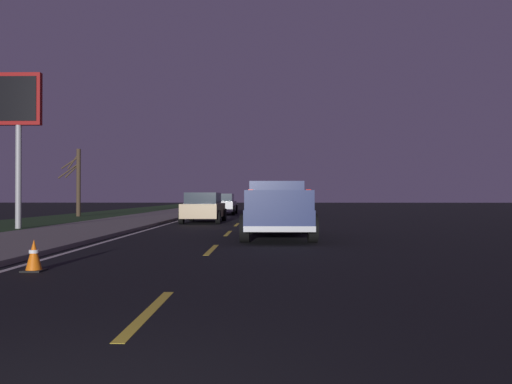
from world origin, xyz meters
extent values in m
plane|color=black|center=(27.00, 0.00, 0.00)|extent=(144.00, 144.00, 0.00)
cube|color=slate|center=(27.00, 5.70, 0.06)|extent=(108.00, 4.00, 0.12)
cube|color=#1E3819|center=(27.00, 10.70, 0.00)|extent=(108.00, 6.00, 0.01)
cube|color=yellow|center=(3.09, 0.00, 0.00)|extent=(2.40, 0.14, 0.01)
cube|color=yellow|center=(9.74, 0.00, 0.00)|extent=(2.40, 0.14, 0.01)
cube|color=yellow|center=(15.17, 0.00, 0.00)|extent=(2.40, 0.14, 0.01)
cube|color=yellow|center=(20.64, 0.00, 0.00)|extent=(2.40, 0.14, 0.01)
cube|color=yellow|center=(26.79, 0.00, 0.00)|extent=(2.40, 0.14, 0.01)
cube|color=yellow|center=(32.60, 0.00, 0.00)|extent=(2.40, 0.14, 0.01)
cube|color=yellow|center=(37.70, 0.00, 0.00)|extent=(2.40, 0.14, 0.01)
cube|color=yellow|center=(43.93, 0.00, 0.00)|extent=(2.40, 0.14, 0.01)
cube|color=yellow|center=(49.20, 0.00, 0.00)|extent=(2.40, 0.14, 0.01)
cube|color=yellow|center=(55.37, 0.00, 0.00)|extent=(2.40, 0.14, 0.01)
cube|color=yellow|center=(60.85, 0.00, 0.00)|extent=(2.40, 0.14, 0.01)
cube|color=yellow|center=(67.50, 0.00, 0.00)|extent=(2.40, 0.14, 0.01)
cube|color=yellow|center=(72.54, 0.00, 0.00)|extent=(2.40, 0.14, 0.01)
cube|color=yellow|center=(78.97, 0.00, 0.00)|extent=(2.40, 0.14, 0.01)
cube|color=silver|center=(27.00, 3.40, 0.00)|extent=(108.00, 0.14, 0.01)
cube|color=#141E4C|center=(13.55, -1.75, 0.67)|extent=(5.41, 2.02, 0.60)
cube|color=#141E4C|center=(14.74, -1.75, 1.42)|extent=(2.17, 1.85, 0.90)
cube|color=#1E2833|center=(13.69, -1.75, 1.47)|extent=(0.04, 1.44, 0.50)
cube|color=#141E4C|center=(12.47, -0.81, 1.25)|extent=(3.02, 0.09, 0.56)
cube|color=#141E4C|center=(12.48, -2.69, 1.25)|extent=(3.02, 0.09, 0.56)
cube|color=#141E4C|center=(10.89, -1.76, 1.25)|extent=(0.09, 1.88, 0.56)
cube|color=silver|center=(10.89, -1.76, 0.45)|extent=(0.13, 2.00, 0.16)
cube|color=red|center=(10.90, -0.96, 1.45)|extent=(0.06, 0.14, 0.20)
cube|color=red|center=(10.91, -2.56, 1.45)|extent=(0.06, 0.14, 0.20)
cylinder|color=black|center=(15.33, -0.74, 0.42)|extent=(0.84, 0.28, 0.84)
cylinder|color=black|center=(15.34, -2.74, 0.42)|extent=(0.84, 0.28, 0.84)
cylinder|color=black|center=(11.77, -0.76, 0.42)|extent=(0.84, 0.28, 0.84)
cylinder|color=black|center=(11.77, -2.76, 0.42)|extent=(0.84, 0.28, 0.84)
cube|color=#9E845B|center=(22.62, 1.83, 0.63)|extent=(4.42, 1.84, 0.70)
cube|color=#1E2833|center=(22.37, 1.83, 1.26)|extent=(2.48, 1.61, 0.56)
cylinder|color=black|center=(24.12, 2.71, 0.34)|extent=(0.68, 0.22, 0.68)
cylinder|color=black|center=(24.11, 0.91, 0.34)|extent=(0.68, 0.22, 0.68)
cylinder|color=black|center=(21.13, 2.74, 0.34)|extent=(0.68, 0.22, 0.68)
cylinder|color=black|center=(21.11, 0.94, 0.34)|extent=(0.68, 0.22, 0.68)
cube|color=red|center=(20.47, 1.85, 0.68)|extent=(0.09, 1.51, 0.10)
cube|color=#14592D|center=(27.34, -1.95, 0.63)|extent=(4.41, 1.83, 0.70)
cube|color=#1E2833|center=(27.09, -1.96, 1.26)|extent=(2.48, 1.60, 0.56)
cylinder|color=black|center=(28.83, -1.04, 0.34)|extent=(0.68, 0.22, 0.68)
cylinder|color=black|center=(28.85, -2.84, 0.34)|extent=(0.68, 0.22, 0.68)
cylinder|color=black|center=(25.84, -1.06, 0.34)|extent=(0.68, 0.22, 0.68)
cylinder|color=black|center=(25.85, -2.86, 0.34)|extent=(0.68, 0.22, 0.68)
cube|color=red|center=(25.19, -1.97, 0.68)|extent=(0.09, 1.51, 0.10)
cube|color=#B2B5BA|center=(33.51, 1.82, 0.63)|extent=(4.41, 1.82, 0.70)
cube|color=#1E2833|center=(33.26, 1.82, 1.26)|extent=(2.47, 1.59, 0.56)
cylinder|color=black|center=(35.01, 2.71, 0.34)|extent=(0.68, 0.22, 0.68)
cylinder|color=black|center=(35.00, 0.91, 0.34)|extent=(0.68, 0.22, 0.68)
cylinder|color=black|center=(32.02, 2.72, 0.34)|extent=(0.68, 0.22, 0.68)
cylinder|color=black|center=(32.01, 0.92, 0.34)|extent=(0.68, 0.22, 0.68)
cube|color=red|center=(31.36, 1.83, 0.68)|extent=(0.09, 1.51, 0.10)
cube|color=black|center=(36.33, -1.54, 0.63)|extent=(4.44, 1.89, 0.70)
cube|color=#1E2833|center=(36.08, -1.54, 1.26)|extent=(2.50, 1.63, 0.56)
cylinder|color=black|center=(37.81, -0.61, 0.34)|extent=(0.68, 0.22, 0.68)
cylinder|color=black|center=(37.84, -2.40, 0.34)|extent=(0.68, 0.22, 0.68)
cylinder|color=black|center=(34.82, -0.67, 0.34)|extent=(0.68, 0.22, 0.68)
cylinder|color=black|center=(34.85, -2.47, 0.34)|extent=(0.68, 0.22, 0.68)
cube|color=red|center=(34.18, -1.58, 0.68)|extent=(0.11, 1.51, 0.10)
cylinder|color=#99999E|center=(17.62, 9.00, 3.27)|extent=(0.24, 0.24, 6.54)
cube|color=maroon|center=(17.62, 9.00, 5.44)|extent=(0.24, 1.90, 2.20)
cube|color=black|center=(17.49, 9.00, 5.44)|extent=(0.04, 1.60, 1.87)
cylinder|color=#423323|center=(29.93, 11.23, 2.27)|extent=(0.28, 0.28, 4.54)
cylinder|color=#423323|center=(29.77, 11.53, 3.69)|extent=(0.40, 0.69, 1.11)
cylinder|color=#423323|center=(29.72, 11.73, 3.59)|extent=(0.44, 1.09, 0.90)
cylinder|color=#423323|center=(29.74, 11.85, 3.05)|extent=(0.40, 1.31, 1.08)
cylinder|color=#423323|center=(29.89, 11.67, 3.04)|extent=(0.17, 0.94, 0.93)
cube|color=black|center=(6.16, 2.83, 0.01)|extent=(0.36, 0.36, 0.03)
cone|color=orange|center=(6.16, 2.83, 0.31)|extent=(0.28, 0.28, 0.55)
cylinder|color=white|center=(6.16, 2.83, 0.36)|extent=(0.17, 0.17, 0.06)
camera|label=1|loc=(-2.57, -1.37, 1.36)|focal=34.16mm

